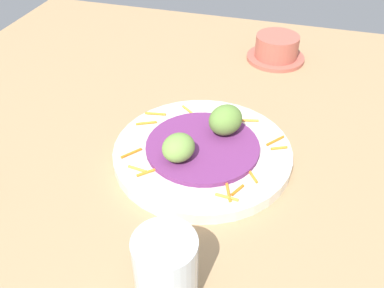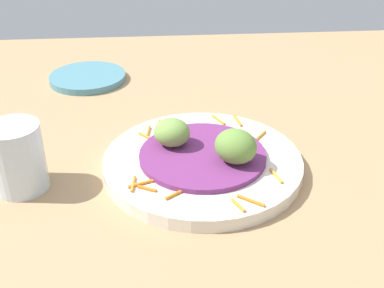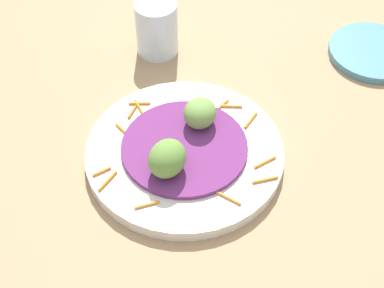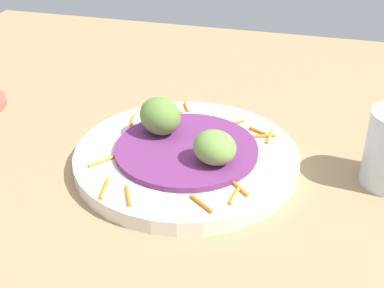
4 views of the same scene
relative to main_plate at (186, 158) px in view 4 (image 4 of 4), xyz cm
name	(u,v)px [view 4 (image 4 of 4)]	position (x,y,z in cm)	size (l,w,h in cm)	color
table_surface	(172,189)	(-0.67, -4.05, -1.91)	(110.00, 110.00, 2.00)	tan
main_plate	(186,158)	(0.00, 0.00, 0.00)	(27.07, 27.07, 1.82)	silver
cabbage_bed	(186,149)	(0.00, 0.00, 1.27)	(17.20, 17.20, 0.73)	#702D6B
carrot_garnish	(192,151)	(0.67, 0.07, 1.11)	(20.03, 24.42, 0.40)	orange
guac_scoop_left	(215,147)	(4.00, -2.51, 3.59)	(5.05, 4.48, 3.90)	#759E47
guac_scoop_center	(160,116)	(-4.00, 2.51, 3.95)	(5.58, 4.69, 4.62)	olive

